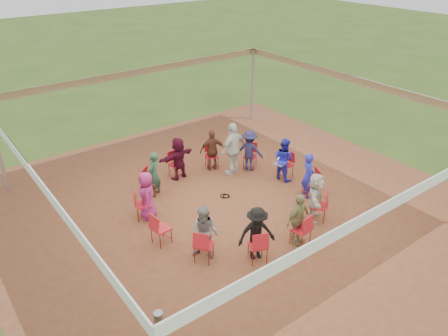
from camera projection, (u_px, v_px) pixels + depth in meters
ground at (231, 206)px, 12.84m from camera, size 80.00×80.00×0.00m
dirt_patch at (231, 206)px, 12.84m from camera, size 13.00×13.00×0.00m
tent at (231, 132)px, 11.73m from camera, size 10.33×10.33×3.00m
chair_0 at (285, 165)px, 14.18m from camera, size 0.49×0.47×0.90m
chair_1 at (250, 156)px, 14.77m from camera, size 0.60×0.60×0.90m
chair_2 at (212, 156)px, 14.78m from camera, size 0.56×0.57×0.90m
chair_3 at (176, 164)px, 14.22m from camera, size 0.47×0.49×0.90m
chair_4 at (151, 181)px, 13.24m from camera, size 0.60×0.60×0.90m
chair_5 at (143, 205)px, 12.09m from camera, size 0.57×0.56×0.90m
chair_6 at (161, 229)px, 11.09m from camera, size 0.49×0.47×0.90m
chair_7 at (204, 245)px, 10.50m from camera, size 0.60×0.60×0.90m
chair_8 at (258, 246)px, 10.48m from camera, size 0.56×0.57×0.90m
chair_9 at (301, 230)px, 11.04m from camera, size 0.47×0.49×0.90m
chair_10 at (319, 206)px, 12.03m from camera, size 0.60×0.60×0.90m
chair_11 at (311, 182)px, 13.18m from camera, size 0.57×0.56×0.90m
person_seated_0 at (284, 159)px, 13.98m from camera, size 0.48×0.74×1.42m
person_seated_1 at (249, 150)px, 14.54m from camera, size 0.92×1.01×1.42m
person_seated_2 at (212, 150)px, 14.56m from camera, size 0.93×0.72×1.42m
person_seated_3 at (178, 158)px, 14.02m from camera, size 1.37×0.66×1.42m
person_seated_4 at (154, 174)px, 13.08m from camera, size 0.62×0.58×1.42m
person_seated_5 at (147, 196)px, 11.99m from camera, size 0.63×0.79×1.42m
person_seated_6 at (205, 233)px, 10.47m from camera, size 0.74×0.79×1.42m
person_seated_7 at (257, 234)px, 10.46m from camera, size 1.02×0.77×1.42m
person_seated_8 at (298, 219)px, 10.99m from camera, size 0.88×0.53×1.42m
person_seated_9 at (315, 197)px, 11.93m from camera, size 1.35×1.19×1.42m
person_seated_10 at (308, 175)px, 13.02m from camera, size 0.51×0.61×1.42m
standing_person at (233, 149)px, 14.19m from camera, size 1.14×0.72×1.80m
cable_coil at (225, 196)px, 13.31m from camera, size 0.35×0.35×0.03m
laptop at (280, 162)px, 13.90m from camera, size 0.31×0.37×0.23m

